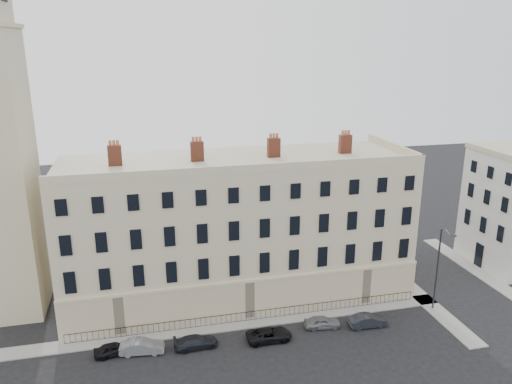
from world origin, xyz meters
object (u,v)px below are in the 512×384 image
car_a (114,349)px  car_c (196,342)px  car_f (368,321)px  car_e (322,322)px  car_b (142,347)px  streetlamp (438,266)px  car_d (269,335)px

car_a → car_c: (7.18, -0.59, -0.01)m
car_c → car_f: bearing=-94.4°
car_e → car_c: bearing=99.0°
car_b → car_e: bearing=-82.6°
car_b → car_e: (17.05, 0.14, -0.05)m
car_e → car_f: (4.39, -0.84, 0.03)m
car_c → streetlamp: (24.73, 0.91, 4.36)m
car_a → car_e: (19.47, -0.16, 0.02)m
streetlamp → car_a: bearing=-162.5°
car_d → car_e: size_ratio=1.21×
car_a → car_e: size_ratio=0.97×
car_c → car_b: bearing=83.6°
car_a → car_b: 2.45m
car_f → car_c: bearing=90.1°
car_b → streetlamp: bearing=-81.9°
car_a → streetlamp: streetlamp is taller
car_b → car_e: car_b is taller
car_b → car_c: size_ratio=0.98×
car_c → car_f: 16.68m
car_b → car_f: (21.43, -0.70, -0.01)m
car_b → car_c: (4.76, -0.29, -0.07)m
car_d → car_c: bearing=86.1°
car_a → car_f: 23.88m
car_b → car_c: bearing=-86.6°
car_a → streetlamp: bearing=-98.1°
car_b → car_f: size_ratio=1.02×
car_a → car_c: size_ratio=0.86×
car_f → car_e: bearing=80.6°
car_c → car_e: bearing=-91.0°
car_b → streetlamp: streetlamp is taller
car_d → car_e: (5.56, 0.90, 0.01)m
car_d → car_f: bearing=-89.6°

